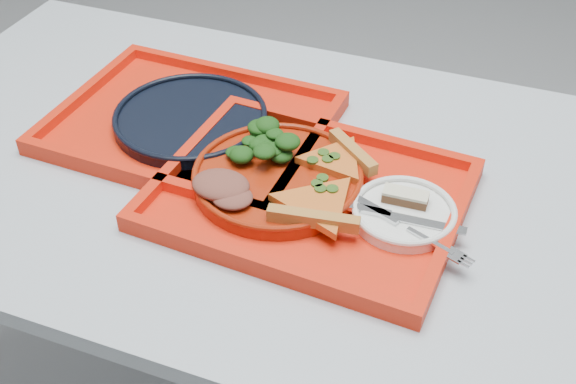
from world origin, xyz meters
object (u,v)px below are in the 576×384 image
(tray_main, at_px, (309,198))
(dessert_bar, at_px, (405,197))
(dinner_plate, at_px, (278,179))
(navy_plate, at_px, (191,120))
(tray_far, at_px, (191,126))

(tray_main, height_order, dessert_bar, dessert_bar)
(tray_main, height_order, dinner_plate, dinner_plate)
(tray_main, distance_m, navy_plate, 0.28)
(tray_main, xyz_separation_m, dessert_bar, (0.14, 0.02, 0.03))
(tray_far, relative_size, navy_plate, 1.73)
(navy_plate, bearing_deg, dinner_plate, -26.42)
(tray_far, bearing_deg, dinner_plate, -24.36)
(navy_plate, bearing_deg, dessert_bar, -12.56)
(tray_far, distance_m, navy_plate, 0.01)
(dinner_plate, bearing_deg, navy_plate, 153.58)
(tray_far, relative_size, dinner_plate, 1.73)
(tray_far, relative_size, dessert_bar, 6.74)
(dinner_plate, bearing_deg, tray_main, -10.30)
(tray_main, relative_size, dessert_bar, 6.74)
(tray_far, xyz_separation_m, dinner_plate, (0.20, -0.10, 0.02))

